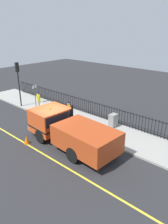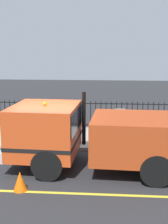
{
  "view_description": "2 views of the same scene",
  "coord_description": "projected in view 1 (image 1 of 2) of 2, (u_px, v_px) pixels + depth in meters",
  "views": [
    {
      "loc": [
        -9.0,
        -11.07,
        7.42
      ],
      "look_at": [
        1.76,
        -1.43,
        1.64
      ],
      "focal_mm": 34.42,
      "sensor_mm": 36.0,
      "label": 1
    },
    {
      "loc": [
        -9.88,
        -2.06,
        3.92
      ],
      "look_at": [
        1.34,
        -1.18,
        1.56
      ],
      "focal_mm": 49.01,
      "sensor_mm": 36.0,
      "label": 2
    }
  ],
  "objects": [
    {
      "name": "utility_cabinet",
      "position": [
        113.0,
        120.0,
        16.58
      ],
      "size": [
        0.64,
        0.46,
        1.04
      ],
      "primitive_type": "cube",
      "color": "gray",
      "rests_on": "sidewalk_slab"
    },
    {
      "name": "work_truck",
      "position": [
        67.0,
        128.0,
        14.07
      ],
      "size": [
        2.76,
        6.83,
        2.42
      ],
      "rotation": [
        0.0,
        0.0,
        -0.05
      ],
      "color": "#D84C1E",
      "rests_on": "ground"
    },
    {
      "name": "street_sign",
      "position": [
        35.0,
        95.0,
        19.09
      ],
      "size": [
        0.5,
        0.11,
        2.56
      ],
      "color": "#4C4C4C",
      "rests_on": "sidewalk_slab"
    },
    {
      "name": "traffic_light_near",
      "position": [
        18.0,
        76.0,
        20.02
      ],
      "size": [
        0.3,
        0.21,
        4.22
      ],
      "rotation": [
        0.0,
        0.0,
        3.14
      ],
      "color": "black",
      "rests_on": "sidewalk_slab"
    },
    {
      "name": "pedestrian_distant",
      "position": [
        38.0,
        99.0,
        19.89
      ],
      "size": [
        0.38,
        0.59,
        1.71
      ],
      "rotation": [
        0.0,
        0.0,
        4.34
      ],
      "color": "yellow",
      "rests_on": "sidewalk_slab"
    },
    {
      "name": "lane_marking",
      "position": [
        29.0,
        146.0,
        14.35
      ],
      "size": [
        0.12,
        23.11,
        0.01
      ],
      "primitive_type": "cube",
      "color": "yellow",
      "rests_on": "ground"
    },
    {
      "name": "traffic_cone",
      "position": [
        27.0,
        140.0,
        14.51
      ],
      "size": [
        0.39,
        0.39,
        0.56
      ],
      "primitive_type": "cone",
      "color": "orange",
      "rests_on": "ground"
    },
    {
      "name": "iron_fence",
      "position": [
        93.0,
        108.0,
        18.65
      ],
      "size": [
        0.04,
        21.87,
        1.3
      ],
      "color": "black",
      "rests_on": "sidewalk_slab"
    },
    {
      "name": "sidewalk_slab",
      "position": [
        81.0,
        121.0,
        17.9
      ],
      "size": [
        3.19,
        25.68,
        0.13
      ],
      "primitive_type": "cube",
      "color": "#A3A099",
      "rests_on": "ground"
    },
    {
      "name": "ground_plane",
      "position": [
        54.0,
        134.0,
        15.84
      ],
      "size": [
        56.5,
        56.5,
        0.0
      ],
      "primitive_type": "plane",
      "color": "#2B2B2D",
      "rests_on": "ground"
    },
    {
      "name": "worker_standing",
      "position": [
        69.0,
        109.0,
        17.35
      ],
      "size": [
        0.49,
        0.51,
        1.73
      ],
      "rotation": [
        0.0,
        0.0,
        -2.31
      ],
      "color": "orange",
      "rests_on": "sidewalk_slab"
    }
  ]
}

